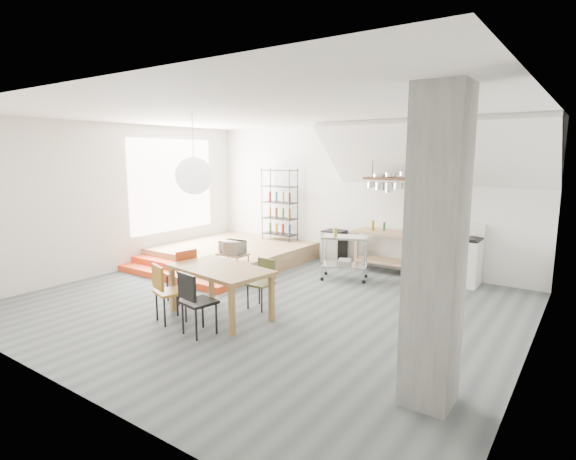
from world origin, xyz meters
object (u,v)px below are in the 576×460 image
Objects in this scene: stove at (464,261)px; mini_fridge at (334,247)px; rolling_cart at (345,252)px; dining_table at (220,273)px.

stove is 1.48× the size of mini_fridge.
rolling_cart is 1.37m from mini_fridge.
rolling_cart is 1.29× the size of mini_fridge.
stove reaches higher than dining_table.
mini_fridge is (-0.83, 1.07, -0.19)m from rolling_cart.
dining_table is 2.23× the size of mini_fridge.
dining_table is at bearing -121.65° from rolling_cart.
rolling_cart is at bearing -51.97° from mini_fridge.
dining_table is 3.07m from rolling_cart.
stove is at bearing 6.08° from rolling_cart.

